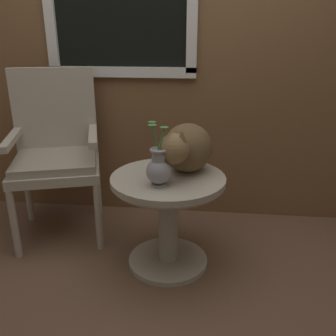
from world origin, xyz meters
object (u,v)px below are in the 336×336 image
(wicker_chair, at_px, (56,147))
(pewter_vase_with_ivy, at_px, (159,167))
(cat, at_px, (186,148))
(wicker_side_table, at_px, (168,204))

(wicker_chair, height_order, pewter_vase_with_ivy, wicker_chair)
(cat, distance_m, pewter_vase_with_ivy, 0.25)
(cat, bearing_deg, wicker_side_table, -138.71)
(cat, bearing_deg, pewter_vase_with_ivy, -121.27)
(cat, bearing_deg, wicker_chair, 162.96)
(cat, xyz_separation_m, pewter_vase_with_ivy, (-0.13, -0.21, -0.04))
(wicker_chair, xyz_separation_m, pewter_vase_with_ivy, (0.75, -0.48, 0.06))
(wicker_side_table, relative_size, wicker_chair, 0.59)
(wicker_side_table, bearing_deg, pewter_vase_with_ivy, -105.02)
(wicker_chair, xyz_separation_m, cat, (0.87, -0.27, 0.11))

